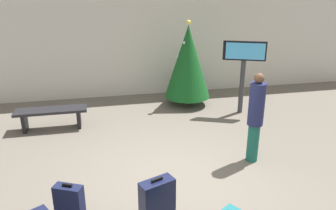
# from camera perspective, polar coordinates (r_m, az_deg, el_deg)

# --- Properties ---
(ground_plane) EXTENTS (16.00, 16.00, 0.00)m
(ground_plane) POSITION_cam_1_polar(r_m,az_deg,el_deg) (5.96, 1.01, -12.81)
(ground_plane) COLOR #665E54
(back_wall) EXTENTS (16.00, 0.20, 3.51)m
(back_wall) POSITION_cam_1_polar(r_m,az_deg,el_deg) (9.87, -5.35, 11.67)
(back_wall) COLOR beige
(back_wall) RESTS_ON ground_plane
(holiday_tree) EXTENTS (1.21, 1.21, 2.28)m
(holiday_tree) POSITION_cam_1_polar(r_m,az_deg,el_deg) (9.04, 3.33, 7.28)
(holiday_tree) COLOR #4C3319
(holiday_tree) RESTS_ON ground_plane
(flight_info_kiosk) EXTENTS (1.00, 0.46, 1.84)m
(flight_info_kiosk) POSITION_cam_1_polar(r_m,az_deg,el_deg) (8.62, 12.58, 6.99)
(flight_info_kiosk) COLOR #333338
(flight_info_kiosk) RESTS_ON ground_plane
(waiting_bench) EXTENTS (1.59, 0.44, 0.48)m
(waiting_bench) POSITION_cam_1_polar(r_m,az_deg,el_deg) (8.19, -18.98, -1.43)
(waiting_bench) COLOR black
(waiting_bench) RESTS_ON ground_plane
(traveller_0) EXTENTS (0.41, 0.41, 1.72)m
(traveller_0) POSITION_cam_1_polar(r_m,az_deg,el_deg) (6.39, 14.48, -1.74)
(traveller_0) COLOR #19594C
(traveller_0) RESTS_ON ground_plane
(suitcase_3) EXTENTS (0.52, 0.37, 0.80)m
(suitcase_3) POSITION_cam_1_polar(r_m,az_deg,el_deg) (4.82, -1.81, -16.39)
(suitcase_3) COLOR #141938
(suitcase_3) RESTS_ON ground_plane
(suitcase_5) EXTENTS (0.44, 0.33, 0.61)m
(suitcase_5) POSITION_cam_1_polar(r_m,az_deg,el_deg) (5.18, -16.20, -15.61)
(suitcase_5) COLOR #141938
(suitcase_5) RESTS_ON ground_plane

